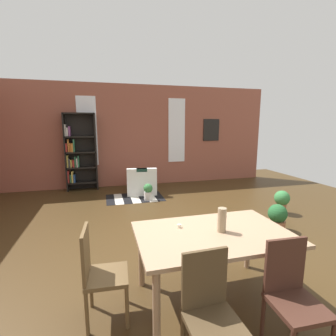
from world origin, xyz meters
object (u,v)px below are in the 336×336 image
object	(u,v)px
vase_on_table	(222,220)
potted_plant_window	(282,200)
dining_table	(213,240)
potted_plant_corner	(148,191)
dining_chair_head_left	(99,271)
dining_chair_near_right	(292,294)
armchair_white	(142,183)
potted_plant_by_shelf	(277,217)
bookshelf_tall	(79,153)
dining_chair_near_left	(210,311)

from	to	relation	value
vase_on_table	potted_plant_window	distance (m)	3.28
dining_table	potted_plant_corner	size ratio (longest dim) A/B	3.82
dining_chair_head_left	dining_chair_near_right	world-z (taller)	same
dining_chair_head_left	potted_plant_corner	bearing A→B (deg)	72.72
armchair_white	potted_plant_window	size ratio (longest dim) A/B	1.74
dining_table	armchair_white	world-z (taller)	dining_table
potted_plant_by_shelf	potted_plant_corner	distance (m)	3.09
dining_chair_head_left	bookshelf_tall	world-z (taller)	bookshelf_tall
dining_table	potted_plant_corner	world-z (taller)	dining_table
dining_chair_near_right	dining_chair_near_left	bearing A→B (deg)	180.00
vase_on_table	dining_chair_head_left	bearing A→B (deg)	179.79
vase_on_table	armchair_white	size ratio (longest dim) A/B	0.30
dining_chair_near_left	dining_chair_near_right	size ratio (longest dim) A/B	1.00
bookshelf_tall	potted_plant_corner	distance (m)	2.48
armchair_white	dining_chair_head_left	bearing A→B (deg)	-103.97
dining_chair_head_left	potted_plant_window	world-z (taller)	dining_chair_head_left
dining_table	dining_chair_near_right	bearing A→B (deg)	-63.53
dining_chair_near_left	dining_chair_near_right	bearing A→B (deg)	-0.00
dining_table	bookshelf_tall	bearing A→B (deg)	108.66
vase_on_table	armchair_white	bearing A→B (deg)	92.32
dining_chair_head_left	potted_plant_window	xyz separation A→B (m)	(3.78, 2.03, -0.22)
potted_plant_by_shelf	potted_plant_window	size ratio (longest dim) A/B	0.96
dining_chair_head_left	dining_chair_near_left	bearing A→B (deg)	-42.41
vase_on_table	armchair_white	distance (m)	4.49
potted_plant_window	dining_chair_head_left	bearing A→B (deg)	-151.72
bookshelf_tall	potted_plant_window	size ratio (longest dim) A/B	4.42
vase_on_table	potted_plant_window	bearing A→B (deg)	39.23
potted_plant_by_shelf	bookshelf_tall	bearing A→B (deg)	133.16
potted_plant_corner	dining_chair_near_left	bearing A→B (deg)	-94.35
dining_chair_head_left	potted_plant_by_shelf	xyz separation A→B (m)	(3.10, 1.33, -0.26)
dining_chair_near_right	potted_plant_corner	world-z (taller)	dining_chair_near_right
potted_plant_window	dining_chair_near_left	bearing A→B (deg)	-136.77
dining_chair_near_right	potted_plant_corner	xyz separation A→B (m)	(-0.40, 4.48, -0.29)
dining_table	dining_chair_near_right	xyz separation A→B (m)	(0.37, -0.74, -0.17)
potted_plant_by_shelf	potted_plant_window	distance (m)	0.98
armchair_white	dining_table	bearing A→B (deg)	-88.89
dining_chair_near_left	dining_chair_head_left	bearing A→B (deg)	137.59
potted_plant_by_shelf	potted_plant_corner	xyz separation A→B (m)	(-1.94, 2.40, -0.03)
dining_chair_near_left	potted_plant_corner	xyz separation A→B (m)	(0.34, 4.48, -0.29)
dining_chair_head_left	bookshelf_tall	bearing A→B (deg)	96.39
dining_chair_near_right	armchair_white	xyz separation A→B (m)	(-0.46, 5.18, -0.23)
dining_chair_near_left	dining_chair_head_left	distance (m)	1.11
armchair_white	potted_plant_window	world-z (taller)	armchair_white
bookshelf_tall	dining_chair_head_left	bearing A→B (deg)	-83.61
vase_on_table	potted_plant_by_shelf	bearing A→B (deg)	36.21
vase_on_table	potted_plant_window	size ratio (longest dim) A/B	0.52
dining_chair_near_right	bookshelf_tall	distance (m)	6.41
vase_on_table	dining_chair_near_right	xyz separation A→B (m)	(0.28, -0.74, -0.39)
dining_table	dining_chair_near_right	distance (m)	0.85
vase_on_table	dining_chair_near_right	size ratio (longest dim) A/B	0.27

